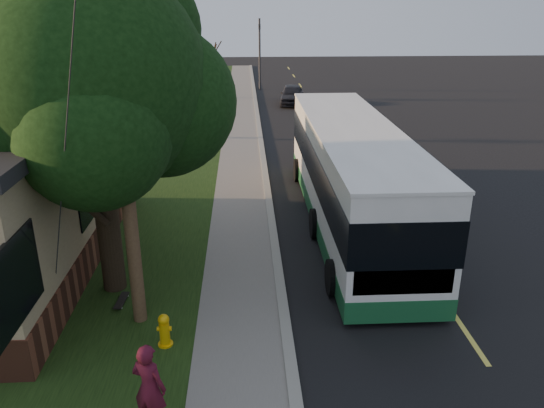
# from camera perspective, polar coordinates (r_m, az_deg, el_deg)

# --- Properties ---
(ground) EXTENTS (120.00, 120.00, 0.00)m
(ground) POSITION_cam_1_polar(r_m,az_deg,el_deg) (11.80, 1.68, -14.75)
(ground) COLOR black
(ground) RESTS_ON ground
(road) EXTENTS (8.00, 80.00, 0.01)m
(road) POSITION_cam_1_polar(r_m,az_deg,el_deg) (21.27, 10.28, 1.88)
(road) COLOR black
(road) RESTS_ON ground
(curb) EXTENTS (0.25, 80.00, 0.12)m
(curb) POSITION_cam_1_polar(r_m,az_deg,el_deg) (20.71, -0.55, 1.85)
(curb) COLOR gray
(curb) RESTS_ON ground
(sidewalk) EXTENTS (2.00, 80.00, 0.08)m
(sidewalk) POSITION_cam_1_polar(r_m,az_deg,el_deg) (20.70, -3.32, 1.75)
(sidewalk) COLOR slate
(sidewalk) RESTS_ON ground
(grass_verge) EXTENTS (5.00, 80.00, 0.07)m
(grass_verge) POSITION_cam_1_polar(r_m,az_deg,el_deg) (21.02, -12.91, 1.53)
(grass_verge) COLOR black
(grass_verge) RESTS_ON ground
(fire_hydrant) EXTENTS (0.32, 0.32, 0.74)m
(fire_hydrant) POSITION_cam_1_polar(r_m,az_deg,el_deg) (11.66, -11.50, -13.15)
(fire_hydrant) COLOR #E6AB0C
(fire_hydrant) RESTS_ON grass_verge
(utility_pole) EXTENTS (2.86, 3.21, 9.07)m
(utility_pole) POSITION_cam_1_polar(r_m,az_deg,el_deg) (11.03, -16.06, 8.37)
(utility_pole) COLOR #473321
(utility_pole) RESTS_ON ground
(leafy_tree) EXTENTS (6.30, 6.00, 7.80)m
(leafy_tree) POSITION_cam_1_polar(r_m,az_deg,el_deg) (12.73, -18.62, 12.19)
(leafy_tree) COLOR black
(leafy_tree) RESTS_ON grass_verge
(bare_tree_near) EXTENTS (1.38, 1.21, 4.31)m
(bare_tree_near) POSITION_cam_1_polar(r_m,az_deg,el_deg) (28.05, -8.62, 11.20)
(bare_tree_near) COLOR black
(bare_tree_near) RESTS_ON grass_verge
(bare_tree_far) EXTENTS (1.38, 1.21, 4.03)m
(bare_tree_far) POSITION_cam_1_polar(r_m,az_deg,el_deg) (39.88, -6.33, 14.02)
(bare_tree_far) COLOR black
(bare_tree_far) RESTS_ON grass_verge
(traffic_signal) EXTENTS (0.18, 0.22, 5.50)m
(traffic_signal) POSITION_cam_1_polar(r_m,az_deg,el_deg) (43.70, -1.34, 16.29)
(traffic_signal) COLOR #2D2D30
(traffic_signal) RESTS_ON ground
(transit_bus) EXTENTS (2.79, 12.10, 3.27)m
(transit_bus) POSITION_cam_1_polar(r_m,az_deg,el_deg) (17.07, 8.55, 3.30)
(transit_bus) COLOR silver
(transit_bus) RESTS_ON ground
(skateboarder) EXTENTS (0.72, 0.61, 1.67)m
(skateboarder) POSITION_cam_1_polar(r_m,az_deg,el_deg) (9.53, -13.06, -18.68)
(skateboarder) COLOR #470E1F
(skateboarder) RESTS_ON grass_verge
(skateboard_main) EXTENTS (0.25, 0.79, 0.07)m
(skateboard_main) POSITION_cam_1_polar(r_m,az_deg,el_deg) (13.50, -15.88, -9.96)
(skateboard_main) COLOR black
(skateboard_main) RESTS_ON grass_verge
(distant_car) EXTENTS (2.05, 4.09, 1.34)m
(distant_car) POSITION_cam_1_polar(r_m,az_deg,el_deg) (37.79, 2.18, 11.69)
(distant_car) COLOR black
(distant_car) RESTS_ON ground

